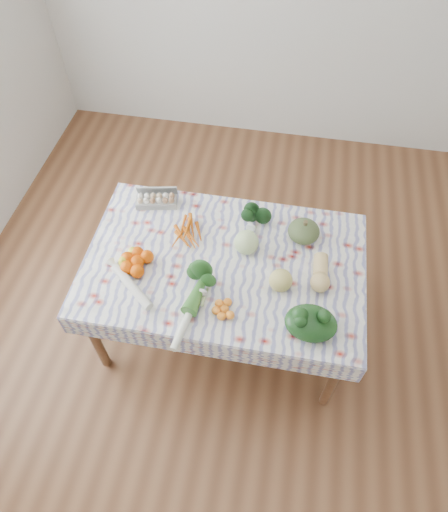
{
  "coord_description": "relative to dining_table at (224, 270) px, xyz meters",
  "views": [
    {
      "loc": [
        0.29,
        -1.57,
        2.94
      ],
      "look_at": [
        0.0,
        0.0,
        0.82
      ],
      "focal_mm": 32.0,
      "sensor_mm": 36.0,
      "label": 1
    }
  ],
  "objects": [
    {
      "name": "kale_bunch",
      "position": [
        0.13,
        0.3,
        0.16
      ],
      "size": [
        0.2,
        0.18,
        0.14
      ],
      "primitive_type": "ellipsoid",
      "rotation": [
        0.0,
        0.0,
        -0.27
      ],
      "color": "black",
      "rests_on": "tablecloth"
    },
    {
      "name": "carrot_bunch",
      "position": [
        -0.25,
        0.18,
        0.1
      ],
      "size": [
        0.24,
        0.23,
        0.04
      ],
      "primitive_type": "cube",
      "rotation": [
        0.0,
        0.0,
        0.16
      ],
      "color": "#C95A0D",
      "rests_on": "tablecloth"
    },
    {
      "name": "kabocha_squash",
      "position": [
        0.44,
        0.27,
        0.15
      ],
      "size": [
        0.25,
        0.25,
        0.13
      ],
      "primitive_type": "ellipsoid",
      "rotation": [
        0.0,
        0.0,
        0.33
      ],
      "color": "#485930",
      "rests_on": "tablecloth"
    },
    {
      "name": "leek",
      "position": [
        -0.12,
        -0.41,
        0.11
      ],
      "size": [
        0.11,
        0.42,
        0.05
      ],
      "primitive_type": "cylinder",
      "rotation": [
        1.57,
        0.0,
        -0.15
      ],
      "color": "white",
      "rests_on": "tablecloth"
    },
    {
      "name": "orange_cluster",
      "position": [
        -0.49,
        -0.12,
        0.13
      ],
      "size": [
        0.31,
        0.31,
        0.09
      ],
      "primitive_type": "cube",
      "rotation": [
        0.0,
        0.0,
        -0.23
      ],
      "color": "#E54F03",
      "rests_on": "tablecloth"
    },
    {
      "name": "spinach_bag",
      "position": [
        0.53,
        -0.35,
        0.14
      ],
      "size": [
        0.31,
        0.27,
        0.12
      ],
      "primitive_type": "ellipsoid",
      "rotation": [
        0.0,
        0.0,
        0.17
      ],
      "color": "black",
      "rests_on": "tablecloth"
    },
    {
      "name": "grapefruit",
      "position": [
        0.34,
        -0.12,
        0.15
      ],
      "size": [
        0.15,
        0.15,
        0.13
      ],
      "primitive_type": "sphere",
      "rotation": [
        0.0,
        0.0,
        0.13
      ],
      "color": "#CABB5F",
      "rests_on": "tablecloth"
    },
    {
      "name": "ground",
      "position": [
        0.0,
        0.0,
        -0.68
      ],
      "size": [
        4.5,
        4.5,
        0.0
      ],
      "primitive_type": "plane",
      "color": "brown",
      "rests_on": "ground"
    },
    {
      "name": "daikon",
      "position": [
        -0.48,
        -0.28,
        0.11
      ],
      "size": [
        0.32,
        0.28,
        0.05
      ],
      "primitive_type": "cylinder",
      "rotation": [
        1.57,
        0.0,
        0.87
      ],
      "color": "silver",
      "rests_on": "tablecloth"
    },
    {
      "name": "broccoli",
      "position": [
        -0.09,
        -0.21,
        0.14
      ],
      "size": [
        0.18,
        0.18,
        0.12
      ],
      "primitive_type": "ellipsoid",
      "rotation": [
        0.0,
        0.0,
        0.1
      ],
      "color": "#20521C",
      "rests_on": "tablecloth"
    },
    {
      "name": "cabbage",
      "position": [
        0.11,
        0.11,
        0.16
      ],
      "size": [
        0.18,
        0.18,
        0.15
      ],
      "primitive_type": "sphere",
      "rotation": [
        0.0,
        0.0,
        0.25
      ],
      "color": "#B6CF89",
      "rests_on": "tablecloth"
    },
    {
      "name": "tablecloth",
      "position": [
        0.0,
        0.0,
        0.08
      ],
      "size": [
        1.66,
        1.06,
        0.01
      ],
      "primitive_type": "cube",
      "color": "white",
      "rests_on": "dining_table"
    },
    {
      "name": "butternut_squash",
      "position": [
        0.56,
        -0.01,
        0.14
      ],
      "size": [
        0.12,
        0.24,
        0.11
      ],
      "primitive_type": "ellipsoid",
      "rotation": [
        0.0,
        0.0,
        0.02
      ],
      "color": "#DDB86F",
      "rests_on": "tablecloth"
    },
    {
      "name": "dining_table",
      "position": [
        0.0,
        0.0,
        0.0
      ],
      "size": [
        1.6,
        1.0,
        0.75
      ],
      "color": "brown",
      "rests_on": "ground"
    },
    {
      "name": "mandarin_cluster",
      "position": [
        0.06,
        -0.33,
        0.11
      ],
      "size": [
        0.21,
        0.21,
        0.05
      ],
      "primitive_type": "cube",
      "rotation": [
        0.0,
        0.0,
        0.34
      ],
      "color": "orange",
      "rests_on": "tablecloth"
    },
    {
      "name": "egg_carton",
      "position": [
        -0.51,
        0.38,
        0.12
      ],
      "size": [
        0.28,
        0.16,
        0.07
      ],
      "primitive_type": "cube",
      "rotation": [
        0.0,
        0.0,
        0.2
      ],
      "color": "#9D9D99",
      "rests_on": "tablecloth"
    }
  ]
}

